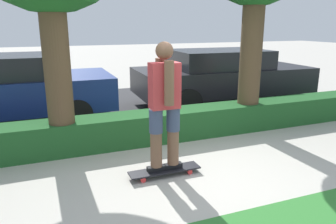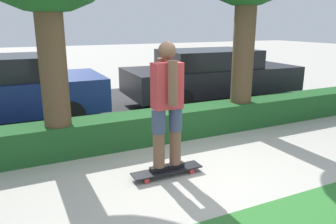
# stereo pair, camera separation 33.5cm
# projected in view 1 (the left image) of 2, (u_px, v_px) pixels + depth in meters

# --- Properties ---
(ground_plane) EXTENTS (60.00, 60.00, 0.00)m
(ground_plane) POSITION_uv_depth(u_px,v_px,m) (193.00, 177.00, 4.58)
(ground_plane) COLOR #ADA89E
(street_asphalt) EXTENTS (12.26, 5.00, 0.01)m
(street_asphalt) POSITION_uv_depth(u_px,v_px,m) (122.00, 107.00, 8.35)
(street_asphalt) COLOR #2D2D30
(street_asphalt) RESTS_ON ground_plane
(hedge_row) EXTENTS (12.26, 0.60, 0.53)m
(hedge_row) POSITION_uv_depth(u_px,v_px,m) (155.00, 126.00, 5.95)
(hedge_row) COLOR #1E5123
(hedge_row) RESTS_ON ground_plane
(skateboard) EXTENTS (1.02, 0.24, 0.09)m
(skateboard) POSITION_uv_depth(u_px,v_px,m) (165.00, 170.00, 4.59)
(skateboard) COLOR black
(skateboard) RESTS_ON ground_plane
(skater_person) EXTENTS (0.51, 0.45, 1.76)m
(skater_person) POSITION_uv_depth(u_px,v_px,m) (165.00, 104.00, 4.34)
(skater_person) COLOR black
(skater_person) RESTS_ON skateboard
(parked_car_front) EXTENTS (4.47, 1.95, 1.45)m
(parked_car_front) POSITION_uv_depth(u_px,v_px,m) (1.00, 89.00, 6.80)
(parked_car_front) COLOR navy
(parked_car_front) RESTS_ON ground_plane
(parked_car_middle) EXTENTS (4.65, 2.07, 1.42)m
(parked_car_middle) POSITION_uv_depth(u_px,v_px,m) (222.00, 75.00, 8.60)
(parked_car_middle) COLOR black
(parked_car_middle) RESTS_ON ground_plane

